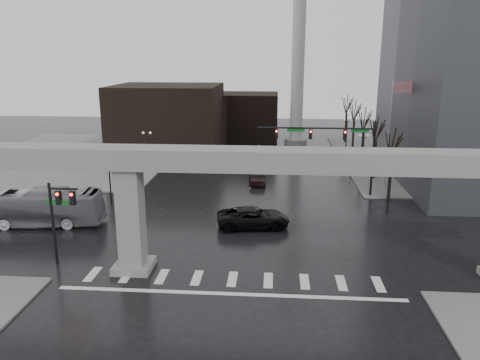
{
  "coord_description": "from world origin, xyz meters",
  "views": [
    {
      "loc": [
        2.66,
        -29.33,
        14.56
      ],
      "look_at": [
        -0.16,
        7.8,
        4.5
      ],
      "focal_mm": 35.0,
      "sensor_mm": 36.0,
      "label": 1
    }
  ],
  "objects_px": {
    "pickup_truck": "(253,218)",
    "signal_mast_arm": "(337,142)",
    "city_bus": "(35,208)",
    "far_car": "(257,177)"
  },
  "relations": [
    {
      "from": "pickup_truck",
      "to": "far_car",
      "type": "bearing_deg",
      "value": -7.62
    },
    {
      "from": "pickup_truck",
      "to": "signal_mast_arm",
      "type": "bearing_deg",
      "value": -47.69
    },
    {
      "from": "pickup_truck",
      "to": "city_bus",
      "type": "relative_size",
      "value": 0.54
    },
    {
      "from": "city_bus",
      "to": "signal_mast_arm",
      "type": "bearing_deg",
      "value": -74.17
    },
    {
      "from": "pickup_truck",
      "to": "far_car",
      "type": "distance_m",
      "value": 14.21
    },
    {
      "from": "pickup_truck",
      "to": "city_bus",
      "type": "bearing_deg",
      "value": 84.34
    },
    {
      "from": "city_bus",
      "to": "far_car",
      "type": "relative_size",
      "value": 2.48
    },
    {
      "from": "signal_mast_arm",
      "to": "city_bus",
      "type": "relative_size",
      "value": 1.04
    },
    {
      "from": "pickup_truck",
      "to": "city_bus",
      "type": "height_order",
      "value": "city_bus"
    },
    {
      "from": "pickup_truck",
      "to": "far_car",
      "type": "height_order",
      "value": "pickup_truck"
    }
  ]
}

